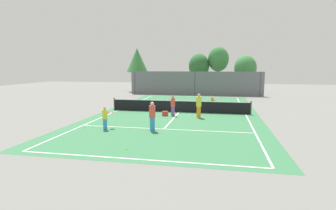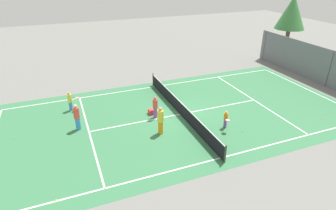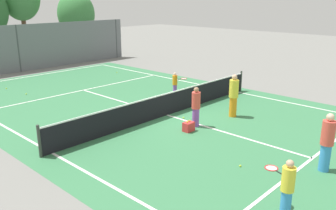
{
  "view_description": "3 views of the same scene",
  "coord_description": "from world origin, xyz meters",
  "px_view_note": "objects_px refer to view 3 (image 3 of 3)",
  "views": [
    {
      "loc": [
        3.39,
        -22.44,
        3.91
      ],
      "look_at": [
        -0.86,
        -0.66,
        0.69
      ],
      "focal_mm": 28.66,
      "sensor_mm": 36.0,
      "label": 1
    },
    {
      "loc": [
        16.17,
        -7.39,
        9.6
      ],
      "look_at": [
        -0.56,
        -0.72,
        0.62
      ],
      "focal_mm": 30.11,
      "sensor_mm": 36.0,
      "label": 2
    },
    {
      "loc": [
        -10.73,
        -10.17,
        4.92
      ],
      "look_at": [
        -0.89,
        -0.9,
        0.84
      ],
      "focal_mm": 38.1,
      "sensor_mm": 36.0,
      "label": 3
    }
  ],
  "objects_px": {
    "player_2": "(196,107)",
    "tennis_ball_6": "(26,94)",
    "player_0": "(175,83)",
    "player_1": "(234,95)",
    "tennis_ball_7": "(175,89)",
    "tennis_ball_1": "(117,72)",
    "tennis_ball_4": "(6,88)",
    "player_3": "(287,187)",
    "tennis_ball_2": "(184,118)",
    "player_4": "(327,142)",
    "tennis_ball_8": "(240,166)",
    "ball_crate": "(189,127)"
  },
  "relations": [
    {
      "from": "player_0",
      "to": "tennis_ball_6",
      "type": "distance_m",
      "value": 7.95
    },
    {
      "from": "player_0",
      "to": "tennis_ball_6",
      "type": "xyz_separation_m",
      "value": [
        -5.36,
        5.84,
        -0.6
      ]
    },
    {
      "from": "player_1",
      "to": "player_4",
      "type": "relative_size",
      "value": 1.04
    },
    {
      "from": "player_3",
      "to": "player_4",
      "type": "distance_m",
      "value": 2.98
    },
    {
      "from": "tennis_ball_4",
      "to": "player_1",
      "type": "bearing_deg",
      "value": -68.86
    },
    {
      "from": "player_4",
      "to": "tennis_ball_6",
      "type": "xyz_separation_m",
      "value": [
        -2.01,
        14.81,
        -0.88
      ]
    },
    {
      "from": "player_3",
      "to": "player_4",
      "type": "bearing_deg",
      "value": 3.95
    },
    {
      "from": "player_1",
      "to": "tennis_ball_1",
      "type": "bearing_deg",
      "value": 77.23
    },
    {
      "from": "player_3",
      "to": "tennis_ball_8",
      "type": "distance_m",
      "value": 2.69
    },
    {
      "from": "player_1",
      "to": "tennis_ball_7",
      "type": "xyz_separation_m",
      "value": [
        1.76,
        4.95,
        -0.91
      ]
    },
    {
      "from": "player_4",
      "to": "ball_crate",
      "type": "bearing_deg",
      "value": 92.79
    },
    {
      "from": "tennis_ball_6",
      "to": "tennis_ball_7",
      "type": "bearing_deg",
      "value": -39.32
    },
    {
      "from": "tennis_ball_2",
      "to": "tennis_ball_7",
      "type": "distance_m",
      "value": 4.96
    },
    {
      "from": "player_3",
      "to": "ball_crate",
      "type": "xyz_separation_m",
      "value": [
        2.72,
        5.23,
        -0.57
      ]
    },
    {
      "from": "player_0",
      "to": "tennis_ball_1",
      "type": "distance_m",
      "value": 7.03
    },
    {
      "from": "tennis_ball_6",
      "to": "tennis_ball_8",
      "type": "bearing_deg",
      "value": -87.7
    },
    {
      "from": "player_3",
      "to": "tennis_ball_1",
      "type": "distance_m",
      "value": 17.85
    },
    {
      "from": "tennis_ball_2",
      "to": "tennis_ball_6",
      "type": "relative_size",
      "value": 1.0
    },
    {
      "from": "tennis_ball_7",
      "to": "player_0",
      "type": "bearing_deg",
      "value": -137.06
    },
    {
      "from": "tennis_ball_4",
      "to": "tennis_ball_7",
      "type": "distance_m",
      "value": 9.52
    },
    {
      "from": "tennis_ball_7",
      "to": "tennis_ball_4",
      "type": "bearing_deg",
      "value": 132.22
    },
    {
      "from": "player_1",
      "to": "tennis_ball_4",
      "type": "height_order",
      "value": "player_1"
    },
    {
      "from": "tennis_ball_6",
      "to": "player_4",
      "type": "bearing_deg",
      "value": -82.28
    },
    {
      "from": "player_4",
      "to": "tennis_ball_6",
      "type": "relative_size",
      "value": 27.03
    },
    {
      "from": "player_0",
      "to": "player_2",
      "type": "bearing_deg",
      "value": -128.23
    },
    {
      "from": "tennis_ball_4",
      "to": "tennis_ball_8",
      "type": "distance_m",
      "value": 14.88
    },
    {
      "from": "player_1",
      "to": "tennis_ball_7",
      "type": "bearing_deg",
      "value": 70.47
    },
    {
      "from": "player_2",
      "to": "tennis_ball_6",
      "type": "relative_size",
      "value": 24.34
    },
    {
      "from": "player_0",
      "to": "tennis_ball_7",
      "type": "relative_size",
      "value": 18.3
    },
    {
      "from": "player_0",
      "to": "player_2",
      "type": "height_order",
      "value": "player_2"
    },
    {
      "from": "player_4",
      "to": "ball_crate",
      "type": "distance_m",
      "value": 5.08
    },
    {
      "from": "player_1",
      "to": "ball_crate",
      "type": "distance_m",
      "value": 2.79
    },
    {
      "from": "player_4",
      "to": "ball_crate",
      "type": "xyz_separation_m",
      "value": [
        -0.24,
        5.02,
        -0.73
      ]
    },
    {
      "from": "player_2",
      "to": "player_1",
      "type": "bearing_deg",
      "value": -10.44
    },
    {
      "from": "player_3",
      "to": "player_4",
      "type": "relative_size",
      "value": 0.81
    },
    {
      "from": "player_3",
      "to": "tennis_ball_8",
      "type": "bearing_deg",
      "value": 55.21
    },
    {
      "from": "tennis_ball_4",
      "to": "player_3",
      "type": "bearing_deg",
      "value": -92.54
    },
    {
      "from": "player_4",
      "to": "tennis_ball_1",
      "type": "bearing_deg",
      "value": 72.7
    },
    {
      "from": "player_1",
      "to": "tennis_ball_4",
      "type": "relative_size",
      "value": 27.99
    },
    {
      "from": "ball_crate",
      "to": "tennis_ball_4",
      "type": "bearing_deg",
      "value": 99.51
    },
    {
      "from": "player_2",
      "to": "tennis_ball_1",
      "type": "relative_size",
      "value": 24.34
    },
    {
      "from": "player_3",
      "to": "tennis_ball_6",
      "type": "xyz_separation_m",
      "value": [
        0.96,
        15.01,
        -0.72
      ]
    },
    {
      "from": "ball_crate",
      "to": "tennis_ball_7",
      "type": "bearing_deg",
      "value": 46.81
    },
    {
      "from": "tennis_ball_7",
      "to": "ball_crate",
      "type": "bearing_deg",
      "value": -133.19
    },
    {
      "from": "player_0",
      "to": "player_1",
      "type": "bearing_deg",
      "value": -102.48
    },
    {
      "from": "player_1",
      "to": "tennis_ball_8",
      "type": "relative_size",
      "value": 27.99
    },
    {
      "from": "player_2",
      "to": "tennis_ball_4",
      "type": "relative_size",
      "value": 24.34
    },
    {
      "from": "player_1",
      "to": "player_3",
      "type": "xyz_separation_m",
      "value": [
        -5.39,
        -4.99,
        -0.2
      ]
    },
    {
      "from": "player_1",
      "to": "tennis_ball_1",
      "type": "distance_m",
      "value": 11.32
    },
    {
      "from": "player_1",
      "to": "tennis_ball_6",
      "type": "distance_m",
      "value": 10.99
    }
  ]
}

